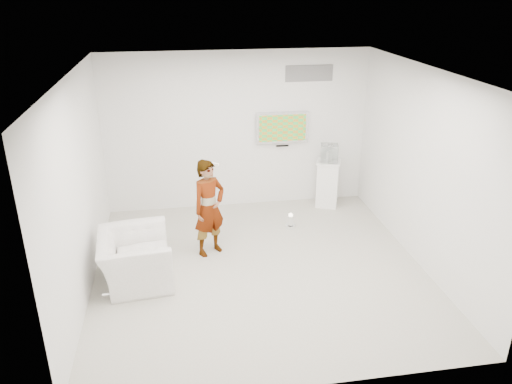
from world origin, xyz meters
TOP-DOWN VIEW (x-y plane):
  - room at (0.00, 0.00)m, footprint 5.01×5.01m
  - tv at (0.85, 2.45)m, footprint 1.00×0.08m
  - logo_decal at (1.35, 2.49)m, footprint 0.90×0.02m
  - person at (-0.71, 0.65)m, footprint 0.69×0.63m
  - armchair at (-1.86, -0.03)m, footprint 1.11×1.24m
  - pedestal at (1.72, 2.16)m, footprint 0.58×0.58m
  - floor_uplight at (0.78, 1.28)m, footprint 0.22×0.22m
  - vitrine at (1.72, 2.16)m, footprint 0.40×0.40m
  - console at (1.72, 2.16)m, footprint 0.14×0.15m
  - wii_remote at (-0.57, 0.91)m, footprint 0.14×0.11m

SIDE VIEW (x-z plane):
  - floor_uplight at x=0.78m, z-range 0.00..0.28m
  - armchair at x=-1.86m, z-range 0.00..0.75m
  - pedestal at x=1.72m, z-range 0.00..0.92m
  - person at x=-0.71m, z-range 0.00..1.59m
  - console at x=1.72m, z-range 0.92..1.14m
  - vitrine at x=1.72m, z-range 0.92..1.25m
  - wii_remote at x=-0.57m, z-range 1.42..1.45m
  - room at x=0.00m, z-range 0.00..3.00m
  - tv at x=0.85m, z-range 1.25..1.85m
  - logo_decal at x=1.35m, z-range 2.40..2.70m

